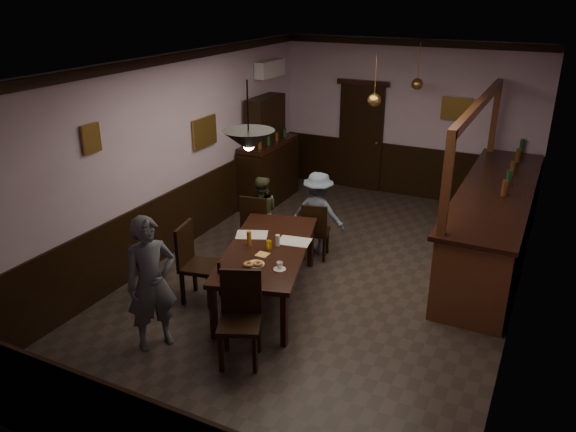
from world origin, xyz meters
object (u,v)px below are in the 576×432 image
Objects in this scene: chair_far_right at (315,229)px; person_seated_right at (318,213)px; pendant_brass_mid at (374,100)px; chair_far_left at (256,222)px; sideboard at (268,161)px; person_seated_left at (261,212)px; bar_counter at (493,222)px; person_standing at (151,283)px; dining_table at (267,252)px; chair_near at (240,313)px; soda_can at (269,245)px; coffee_cup at (280,265)px; chair_side at (194,259)px; pendant_brass_far at (417,84)px; pendant_iron at (249,141)px.

person_seated_right reaches higher than chair_far_right.
pendant_brass_mid is at bearing -129.80° from chair_far_right.
sideboard is (-0.95, 2.15, 0.27)m from chair_far_left.
chair_far_right is 0.77× the size of person_seated_left.
bar_counter is at bearing -9.92° from sideboard.
chair_far_left is at bearing 35.69° from person_standing.
pendant_brass_mid reaches higher than person_standing.
dining_table is 1.36m from chair_far_left.
sideboard is at bearing 91.29° from chair_near.
chair_far_left is 8.16× the size of soda_can.
sideboard reaches higher than person_seated_left.
person_seated_left reaches higher than coffee_cup.
pendant_brass_mid reaches higher than sideboard.
chair_far_right is 0.57× the size of person_standing.
bar_counter is at bearing -161.41° from person_seated_right.
pendant_brass_far is (1.63, 4.52, 1.72)m from chair_side.
bar_counter is at bearing 46.50° from soda_can.
chair_side reaches higher than chair_far_left.
chair_near is 13.06× the size of coffee_cup.
pendant_brass_mid reaches higher than bar_counter.
coffee_cup is 3.17m from pendant_brass_mid.
person_standing reaches higher than chair_far_right.
chair_far_right is at bearing -154.05° from bar_counter.
chair_far_left is 2.62m from chair_near.
person_seated_right is 1.60× the size of pendant_brass_mid.
chair_far_left is 3.80m from pendant_brass_far.
pendant_iron is 4.89m from pendant_brass_far.
soda_can reaches higher than dining_table.
soda_can is 3.52m from bar_counter.
sideboard is (-1.06, 4.73, 0.01)m from person_standing.
person_standing is at bearing -108.08° from pendant_brass_mid.
pendant_brass_far reaches higher than coffee_cup.
bar_counter reaches higher than coffee_cup.
chair_far_left is 1.44m from soda_can.
pendant_brass_far is at bearing 61.94° from chair_near.
chair_side is at bearing 49.31° from chair_far_right.
dining_table is 3.68m from sideboard.
chair_far_right reaches higher than dining_table.
pendant_brass_mid reaches higher than coffee_cup.
chair_far_left is (-0.79, 1.10, -0.15)m from dining_table.
dining_table is at bearing -134.53° from bar_counter.
person_seated_right is at bearing -33.21° from chair_side.
bar_counter reaches higher than person_seated_left.
dining_table is at bearing 81.81° from chair_near.
bar_counter is at bearing -165.66° from chair_far_left.
bar_counter reaches higher than chair_far_left.
sideboard is at bearing 104.37° from coffee_cup.
person_seated_left is at bearing 121.96° from dining_table.
pendant_brass_mid reaches higher than chair_near.
chair_side is at bearing -156.08° from soda_can.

